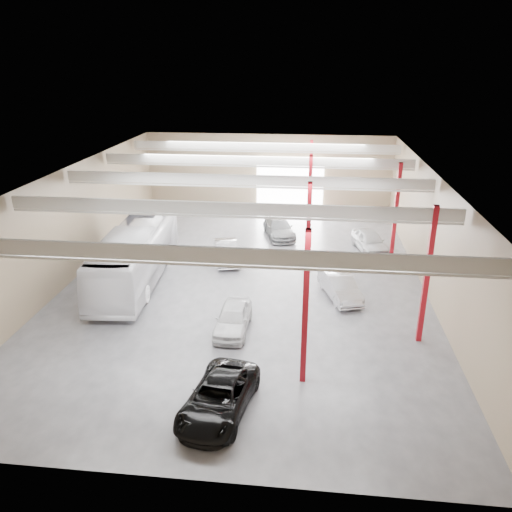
% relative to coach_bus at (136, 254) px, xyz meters
% --- Properties ---
extents(depot_shell, '(22.12, 32.12, 7.06)m').
position_rel_coach_bus_xyz_m(depot_shell, '(7.04, 0.74, 3.23)').
color(depot_shell, '#4B4B50').
rests_on(depot_shell, ground).
extents(coach_bus, '(3.84, 12.68, 3.48)m').
position_rel_coach_bus_xyz_m(coach_bus, '(0.00, 0.00, 0.00)').
color(coach_bus, white).
rests_on(coach_bus, ground).
extents(black_sedan, '(3.07, 5.25, 1.37)m').
position_rel_coach_bus_xyz_m(black_sedan, '(7.44, -12.22, -1.05)').
color(black_sedan, black).
rests_on(black_sedan, ground).
extents(car_row_a, '(1.71, 4.13, 1.40)m').
position_rel_coach_bus_xyz_m(car_row_a, '(7.02, -5.75, -1.04)').
color(car_row_a, silver).
rests_on(car_row_a, ground).
extents(car_row_b, '(2.57, 4.53, 1.41)m').
position_rel_coach_bus_xyz_m(car_row_b, '(5.14, 3.61, -1.04)').
color(car_row_b, '#BDBCC1').
rests_on(car_row_b, ground).
extents(car_row_c, '(3.17, 5.22, 1.41)m').
position_rel_coach_bus_xyz_m(car_row_c, '(8.41, 9.25, -1.03)').
color(car_row_c, gray).
rests_on(car_row_c, ground).
extents(car_right_near, '(2.66, 4.44, 1.38)m').
position_rel_coach_bus_xyz_m(car_right_near, '(12.69, -1.27, -1.05)').
color(car_right_near, silver).
rests_on(car_right_near, ground).
extents(car_right_far, '(2.73, 4.69, 1.50)m').
position_rel_coach_bus_xyz_m(car_right_far, '(15.21, 6.77, -0.99)').
color(car_right_far, silver).
rests_on(car_right_far, ground).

